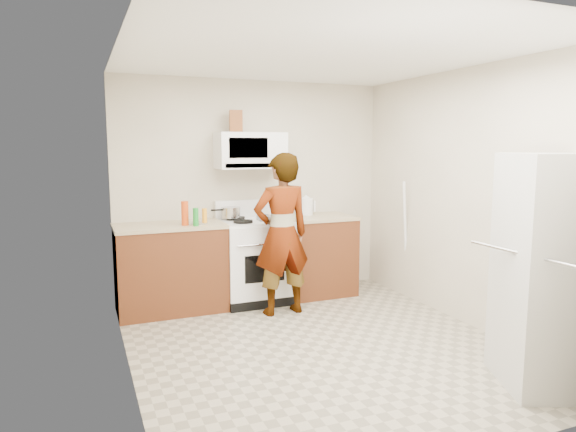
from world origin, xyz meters
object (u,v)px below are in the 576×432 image
gas_range (255,259)px  saucepan (231,213)px  person (282,234)px  microwave (250,151)px  kettle (306,206)px  fridge (556,272)px

gas_range → saucepan: gas_range is taller
person → saucepan: person is taller
microwave → person: size_ratio=0.45×
person → kettle: size_ratio=8.58×
person → kettle: 0.92m
kettle → saucepan: kettle is taller
microwave → kettle: microwave is taller
kettle → saucepan: bearing=173.1°
microwave → person: bearing=-79.5°
saucepan → kettle: bearing=2.9°
microwave → saucepan: size_ratio=3.66×
gas_range → saucepan: bearing=154.2°
microwave → saucepan: microwave is taller
gas_range → saucepan: (-0.24, 0.12, 0.53)m
fridge → saucepan: bearing=141.8°
fridge → kettle: (-0.64, 2.95, 0.18)m
fridge → person: bearing=141.5°
person → fridge: 2.58m
gas_range → fridge: fridge is taller
person → fridge: size_ratio=0.99×
kettle → saucepan: size_ratio=0.95×
fridge → gas_range: bearing=138.9°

